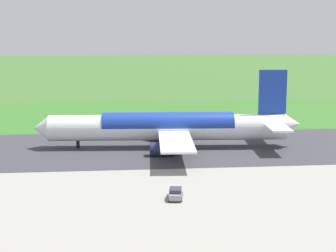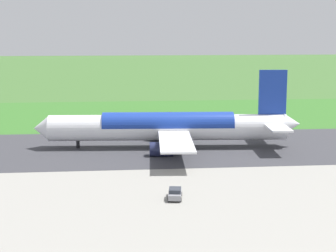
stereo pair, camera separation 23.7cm
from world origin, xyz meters
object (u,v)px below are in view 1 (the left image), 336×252
at_px(traffic_cone_orange, 154,122).
at_px(airliner_main, 170,127).
at_px(service_car_ops, 176,193).
at_px(no_stopping_sign, 170,116).

bearing_deg(traffic_cone_orange, airliner_main, 91.57).
distance_m(service_car_ops, traffic_cone_orange, 65.56).
bearing_deg(no_stopping_sign, traffic_cone_orange, -7.08).
distance_m(airliner_main, no_stopping_sign, 30.79).
relative_size(airliner_main, service_car_ops, 12.25).
height_order(service_car_ops, traffic_cone_orange, service_car_ops).
relative_size(airliner_main, traffic_cone_orange, 98.44).
height_order(airliner_main, no_stopping_sign, airliner_main).
xyz_separation_m(service_car_ops, no_stopping_sign, (-6.00, -65.02, 0.82)).
xyz_separation_m(no_stopping_sign, traffic_cone_orange, (4.06, -0.50, -1.39)).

